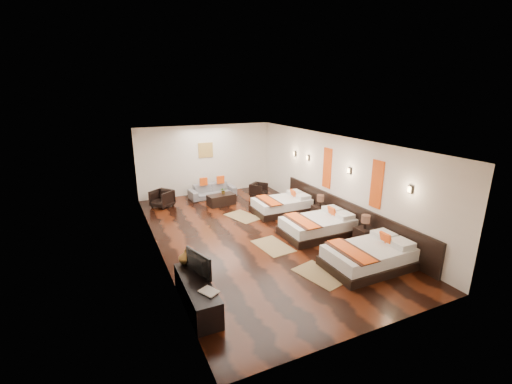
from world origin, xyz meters
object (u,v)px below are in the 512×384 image
bed_far (282,205)px  figurine (186,256)px  table_plant (223,191)px  book (204,295)px  coffee_table (221,200)px  bed_mid (318,226)px  nightstand_b (320,211)px  armchair_left (162,199)px  tv_console (197,294)px  armchair_right (259,190)px  tv (195,265)px  sofa (212,191)px  nightstand_a (364,234)px  bed_near (369,256)px

bed_far → figurine: (-4.20, -3.29, 0.46)m
table_plant → book: bearing=-112.6°
coffee_table → bed_mid: bearing=-66.1°
nightstand_b → armchair_left: nightstand_b is taller
tv_console → coffee_table: size_ratio=1.80×
tv_console → coffee_table: tv_console is taller
tv_console → table_plant: 6.36m
bed_far → book: bed_far is taller
bed_far → table_plant: size_ratio=7.78×
nightstand_b → armchair_right: 3.29m
nightstand_b → tv: bearing=-151.4°
nightstand_b → sofa: bearing=122.2°
nightstand_a → armchair_right: 5.36m
nightstand_b → table_plant: nightstand_b is taller
nightstand_a → nightstand_b: (0.00, 2.10, -0.00)m
bed_far → nightstand_a: nightstand_a is taller
bed_far → sofa: (-1.68, 2.69, 0.01)m
nightstand_a → armchair_left: 7.18m
bed_mid → table_plant: (-1.57, 3.87, 0.25)m
book → figurine: size_ratio=1.03×
bed_near → nightstand_a: nightstand_a is taller
figurine → coffee_table: (2.51, 4.93, -0.52)m
bed_far → tv: (-4.15, -3.86, 0.53)m
armchair_right → coffee_table: size_ratio=0.59×
sofa → coffee_table: bearing=-93.6°
bed_near → armchair_right: 6.33m
bed_mid → nightstand_a: (0.75, -1.11, 0.03)m
tv_console → tv: 0.57m
figurine → sofa: figurine is taller
armchair_left → book: bearing=-40.3°
tv_console → armchair_left: (0.47, 6.42, 0.04)m
nightstand_b → coffee_table: nightstand_b is taller
bed_mid → nightstand_b: bearing=52.9°
sofa → armchair_right: bearing=-24.3°
figurine → table_plant: (2.62, 4.99, -0.19)m
bed_mid → tv: bearing=-157.9°
bed_far → figurine: figurine is taller
bed_far → armchair_left: bearing=147.9°
tv → armchair_right: tv is taller
tv_console → book: bearing=-90.0°
armchair_right → tv: bearing=-162.5°
nightstand_a → table_plant: bearing=115.0°
tv → table_plant: size_ratio=3.28×
bed_far → armchair_left: 4.40m
bed_mid → table_plant: 4.18m
bed_near → armchair_left: bed_near is taller
nightstand_a → book: nightstand_a is taller
sofa → tv: bearing=-114.2°
tv_console → bed_near: bearing=-2.8°
tv_console → coffee_table: (2.51, 5.73, -0.08)m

